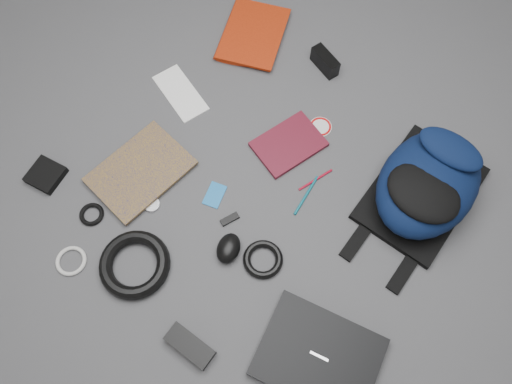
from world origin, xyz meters
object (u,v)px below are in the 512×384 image
Objects in this scene: textbook_red at (225,28)px; power_brick at (190,346)px; backpack at (428,183)px; mouse at (228,248)px; comic_book at (119,150)px; dvd_case at (289,144)px; compact_camera at (325,61)px; laptop at (318,357)px; pouch at (46,175)px.

textbook_red is 1.08m from power_brick.
mouse is (-0.37, -0.48, -0.06)m from backpack.
comic_book reaches higher than dvd_case.
comic_book is 0.74m from compact_camera.
dvd_case is 0.33m from compact_camera.
dvd_case is 1.91× the size of compact_camera.
textbook_red is (-0.87, 0.73, -0.00)m from laptop.
compact_camera is 0.81× the size of power_brick.
comic_book is 3.01× the size of pouch.
dvd_case is 0.39m from mouse.
mouse is (0.50, -0.64, 0.01)m from textbook_red.
dvd_case is 0.76m from pouch.
backpack is 2.00× the size of dvd_case.
comic_book is (0.02, -0.58, -0.00)m from textbook_red.
backpack is at bearing 69.38° from power_brick.
comic_book is (-0.84, -0.43, -0.08)m from backpack.
compact_camera is at bearing 70.80° from comic_book.
mouse reaches higher than dvd_case.
compact_camera is 1.01m from power_brick.
power_brick is (0.21, -0.99, -0.01)m from compact_camera.
backpack reaches higher than compact_camera.
backpack is at bearing -30.17° from textbook_red.
laptop is (0.01, -0.58, -0.07)m from backpack.
compact_camera is (0.35, 0.65, 0.02)m from comic_book.
laptop is 0.65m from dvd_case.
power_brick is (-0.29, -0.18, 0.00)m from laptop.
dvd_case is (0.44, -0.25, -0.01)m from textbook_red.
backpack is at bearing 35.63° from comic_book.
compact_camera reaches higher than pouch.
textbook_red reaches higher than dvd_case.
backpack is 0.58m from laptop.
backpack is 1.52× the size of textbook_red.
dvd_case is at bearing -57.34° from compact_camera.
power_brick is (0.55, -0.33, 0.01)m from comic_book.
compact_camera is 1.13× the size of pouch.
pouch is at bearing -99.20° from compact_camera.
mouse is at bearing -62.50° from dvd_case.
pouch is (-0.12, -0.20, 0.00)m from comic_book.
laptop is 2.83× the size of compact_camera.
power_brick is at bearing -59.29° from dvd_case.
compact_camera is at bearing 101.99° from power_brick.
compact_camera is at bearing 111.44° from laptop.
mouse reaches higher than laptop.
comic_book is 0.65m from power_brick.
mouse is 0.68× the size of power_brick.
power_brick reaches higher than comic_book.
comic_book is (-0.85, 0.15, -0.00)m from laptop.
comic_book is 0.23m from pouch.
backpack reaches higher than mouse.
textbook_red is 0.38m from compact_camera.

